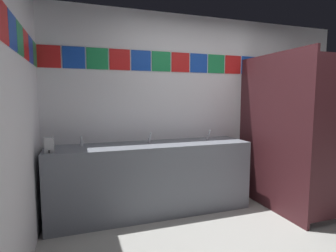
% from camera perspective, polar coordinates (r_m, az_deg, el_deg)
% --- Properties ---
extents(wall_back, '(4.34, 0.09, 2.54)m').
position_cam_1_polar(wall_back, '(3.88, 8.02, 3.67)').
color(wall_back, silver).
rests_on(wall_back, ground_plane).
extents(vanity_counter, '(2.46, 0.58, 0.87)m').
position_cam_1_polar(vanity_counter, '(3.39, -3.45, -10.89)').
color(vanity_counter, slate).
rests_on(vanity_counter, ground_plane).
extents(faucet_left, '(0.04, 0.10, 0.14)m').
position_cam_1_polar(faucet_left, '(3.26, -17.99, -3.28)').
color(faucet_left, silver).
rests_on(faucet_left, vanity_counter).
extents(faucet_center, '(0.04, 0.10, 0.14)m').
position_cam_1_polar(faucet_center, '(3.37, -3.90, -2.69)').
color(faucet_center, silver).
rests_on(faucet_center, vanity_counter).
extents(faucet_right, '(0.04, 0.10, 0.14)m').
position_cam_1_polar(faucet_right, '(3.66, 8.59, -2.03)').
color(faucet_right, silver).
rests_on(faucet_right, vanity_counter).
extents(soap_dispenser, '(0.09, 0.09, 0.16)m').
position_cam_1_polar(soap_dispenser, '(3.01, -24.04, -3.76)').
color(soap_dispenser, '#B7BABF').
rests_on(soap_dispenser, vanity_counter).
extents(stall_divider, '(0.92, 1.31, 1.98)m').
position_cam_1_polar(stall_divider, '(3.57, 25.77, -1.68)').
color(stall_divider, '#471E23').
rests_on(stall_divider, ground_plane).
extents(toilet, '(0.39, 0.49, 0.74)m').
position_cam_1_polar(toilet, '(4.28, 25.53, -9.86)').
color(toilet, white).
rests_on(toilet, ground_plane).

